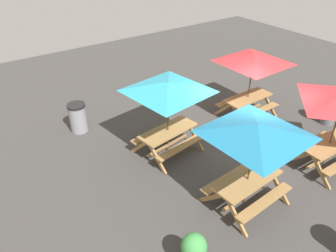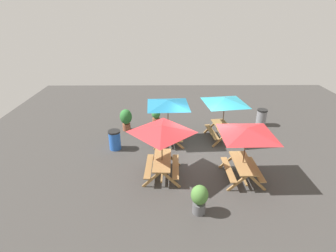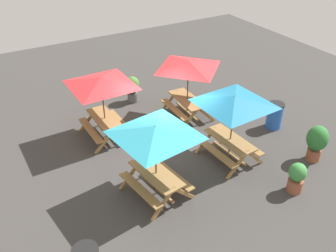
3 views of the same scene
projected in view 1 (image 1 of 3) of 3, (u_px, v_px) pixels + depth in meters
ground_plane at (242, 152)px, 9.92m from camera, size 24.00×24.00×0.00m
picnic_table_0 at (255, 136)px, 7.08m from camera, size 2.82×2.82×2.34m
picnic_table_1 at (253, 63)px, 10.70m from camera, size 2.83×2.83×2.34m
picnic_table_2 at (168, 92)px, 8.90m from camera, size 2.80×2.80×2.34m
trash_bin_gray at (78, 118)px, 10.68m from camera, size 0.59×0.59×0.98m
potted_plant_0 at (331, 107)px, 11.02m from camera, size 0.58×0.58×1.10m
potted_plant_1 at (194, 252)px, 6.32m from camera, size 0.51×0.51×0.96m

